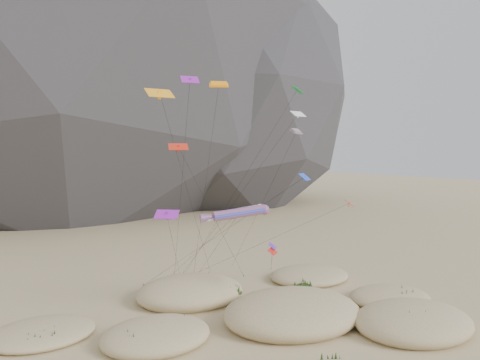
# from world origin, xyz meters

# --- Properties ---
(ground) EXTENTS (500.00, 500.00, 0.00)m
(ground) POSITION_xyz_m (0.00, 0.00, 0.00)
(ground) COLOR #CCB789
(ground) RESTS_ON ground
(dunes) EXTENTS (48.67, 36.27, 4.13)m
(dunes) POSITION_xyz_m (-1.67, 3.77, 0.73)
(dunes) COLOR #CCB789
(dunes) RESTS_ON ground
(dune_grass) EXTENTS (41.05, 27.97, 1.54)m
(dune_grass) POSITION_xyz_m (-1.26, 3.58, 0.86)
(dune_grass) COLOR black
(dune_grass) RESTS_ON ground
(kite_stakes) EXTENTS (21.30, 4.89, 0.30)m
(kite_stakes) POSITION_xyz_m (1.72, 23.46, 0.15)
(kite_stakes) COLOR #3F2D1E
(kite_stakes) RESTS_ON ground
(rainbow_tube_kite) EXTENTS (9.01, 19.47, 12.19)m
(rainbow_tube_kite) POSITION_xyz_m (-1.40, 8.79, 11.31)
(rainbow_tube_kite) COLOR #EB5818
(rainbow_tube_kite) RESTS_ON ground
(white_tube_kite) EXTENTS (7.56, 15.62, 11.98)m
(white_tube_kite) POSITION_xyz_m (-0.67, 9.88, 11.23)
(white_tube_kite) COLOR white
(white_tube_kite) RESTS_ON ground
(orange_parafoil) EXTENTS (3.54, 12.29, 26.53)m
(orange_parafoil) POSITION_xyz_m (0.34, 15.69, 25.69)
(orange_parafoil) COLOR orange
(orange_parafoil) RESTS_ON ground
(multi_parafoil) EXTENTS (2.24, 15.93, 20.95)m
(multi_parafoil) POSITION_xyz_m (9.97, 12.76, 20.20)
(multi_parafoil) COLOR red
(multi_parafoil) RESTS_ON ground
(delta_kites) EXTENTS (26.76, 19.70, 26.74)m
(delta_kites) POSITION_xyz_m (1.45, 11.62, 17.73)
(delta_kites) COLOR white
(delta_kites) RESTS_ON ground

